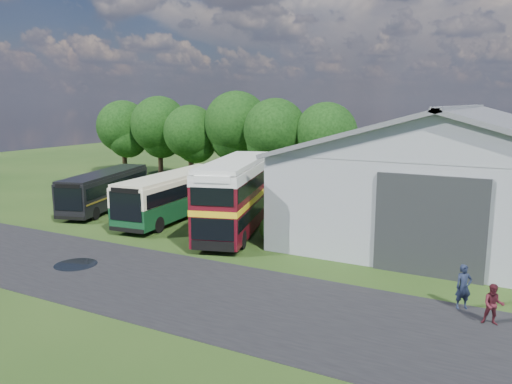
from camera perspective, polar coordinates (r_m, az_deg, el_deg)
The scene contains 18 objects.
ground at distance 29.05m, azimuth -13.48°, elevation -6.89°, with size 120.00×120.00×0.00m, color #1B3611.
asphalt_road at distance 25.03m, azimuth -12.88°, elevation -9.68°, with size 60.00×8.00×0.02m, color black.
puddle at distance 28.07m, azimuth -19.90°, elevation -7.84°, with size 2.20×2.20×0.01m, color black.
storage_shed at distance 37.01m, azimuth 22.34°, elevation 2.87°, with size 18.80×24.80×8.15m.
tree_far_left at distance 61.11m, azimuth -14.95°, elevation 7.22°, with size 6.12×6.12×8.64m.
tree_left_a at distance 58.19m, azimuth -10.99°, elevation 7.55°, with size 6.46×6.46×9.12m.
tree_left_b at distance 54.39m, azimuth -7.52°, elevation 6.81°, with size 5.78×5.78×8.16m.
tree_mid at distance 52.71m, azimuth -2.24°, elevation 7.80°, with size 6.80×6.80×9.60m.
tree_right_a at distance 49.48m, azimuth 2.20°, elevation 7.07°, with size 6.26×6.26×8.83m.
tree_right_b at distance 48.27m, azimuth 8.00°, elevation 6.60°, with size 5.98×5.98×8.45m.
shrub_front at distance 30.81m, azimuth 1.96°, elevation -5.62°, with size 1.70×1.70×1.70m, color #194714.
shrub_mid at distance 32.55m, azimuth 3.52°, elevation -4.77°, with size 1.60×1.60×1.60m, color #194714.
shrub_back at distance 34.32m, azimuth 4.92°, elevation -3.99°, with size 1.80×1.80×1.80m, color #194714.
bus_green_single at distance 37.03m, azimuth -9.19°, elevation -0.27°, with size 3.98×12.14×3.29m.
bus_maroon_double at distance 32.48m, azimuth -2.23°, elevation -0.47°, with size 5.88×11.47×4.78m.
bus_dark_single at distance 41.53m, azimuth -16.79°, elevation 0.31°, with size 5.48×10.97×2.95m.
visitor_a at distance 22.48m, azimuth 22.63°, elevation -10.02°, with size 0.68×0.45×1.87m, color #161D31.
visitor_b at distance 21.45m, azimuth 25.49°, elevation -11.59°, with size 0.78×0.61×1.61m, color #45161D.
Camera 1 is at (18.69, -20.59, 8.41)m, focal length 35.00 mm.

